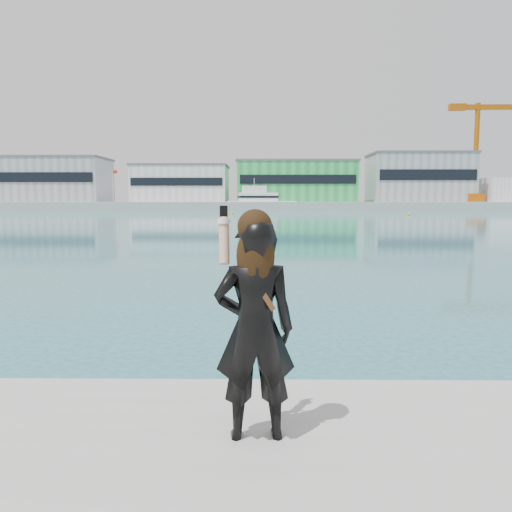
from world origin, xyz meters
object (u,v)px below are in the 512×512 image
(dock_crane, at_px, (481,149))
(buoy_near, at_px, (409,215))
(motor_yacht, at_px, (260,201))
(buoy_far, at_px, (232,214))
(woman, at_px, (255,323))

(dock_crane, height_order, buoy_near, dock_crane)
(motor_yacht, height_order, buoy_far, motor_yacht)
(dock_crane, xyz_separation_m, buoy_far, (-59.26, -36.96, -15.07))
(buoy_far, relative_size, woman, 0.29)
(motor_yacht, bearing_deg, buoy_far, -109.63)
(woman, bearing_deg, motor_yacht, -95.35)
(motor_yacht, xyz_separation_m, woman, (0.66, -117.65, -0.48))
(motor_yacht, relative_size, woman, 9.77)
(buoy_far, bearing_deg, motor_yacht, 81.75)
(buoy_near, distance_m, woman, 83.22)
(dock_crane, relative_size, buoy_near, 48.00)
(motor_yacht, height_order, buoy_near, motor_yacht)
(dock_crane, bearing_deg, buoy_far, -148.04)
(dock_crane, distance_m, woman, 134.24)
(motor_yacht, xyz_separation_m, buoy_near, (25.01, -38.09, -2.16))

